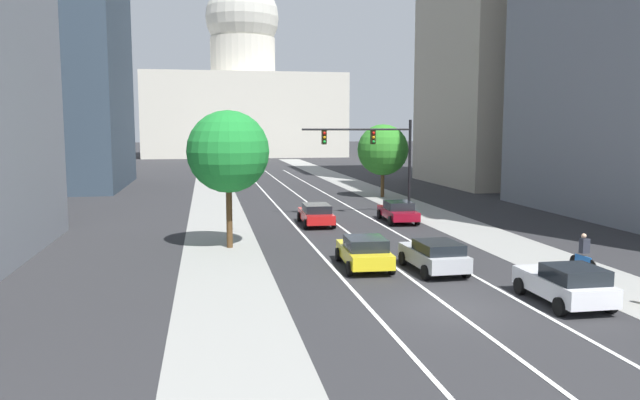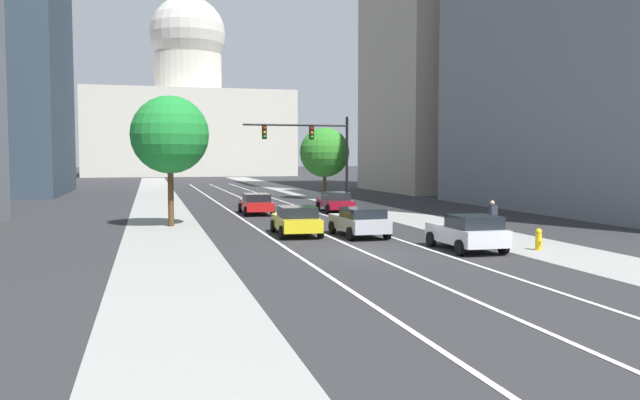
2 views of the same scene
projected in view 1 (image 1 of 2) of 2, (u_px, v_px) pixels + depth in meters
The scene contains 16 objects.
ground_plane at pixel (293, 191), 60.67m from camera, with size 400.00×400.00×0.00m, color #2B2B2D.
sidewalk_left at pixel (215, 199), 54.40m from camera, with size 3.99×130.00×0.01m, color gray.
sidewalk_right at pixel (381, 195), 57.17m from camera, with size 3.99×130.00×0.01m, color gray.
lane_stripe_left at pixel (283, 213), 45.51m from camera, with size 0.16×90.00×0.01m, color white.
lane_stripe_center at pixel (320, 212), 46.02m from camera, with size 0.16×90.00×0.01m, color white.
lane_stripe_right at pixel (357, 211), 46.53m from camera, with size 0.16×90.00×0.01m, color white.
capitol_building at pixel (243, 96), 133.89m from camera, with size 41.87×23.94×38.61m.
car_yellow at pixel (364, 252), 27.70m from camera, with size 2.23×4.41×1.45m.
car_red at pixel (316, 214), 39.77m from camera, with size 2.09×4.70×1.40m.
car_white at pixel (566, 283), 22.00m from camera, with size 2.12×4.05×1.50m.
car_crimson at pixel (398, 211), 41.12m from camera, with size 2.18×4.66×1.40m.
car_silver at pixel (434, 255), 26.93m from camera, with size 2.12×4.15×1.42m.
traffic_signal_mast at pixel (377, 149), 43.24m from camera, with size 7.88×0.39×6.83m.
cyclist at pixel (584, 253), 26.88m from camera, with size 0.38×1.70×1.72m.
street_tree_far_right at pixel (383, 150), 55.24m from camera, with size 4.58×4.58×6.57m.
street_tree_mid_left at pixel (228, 152), 31.85m from camera, with size 4.29×4.29×7.21m.
Camera 1 is at (-8.35, -19.82, 6.35)m, focal length 34.52 mm.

